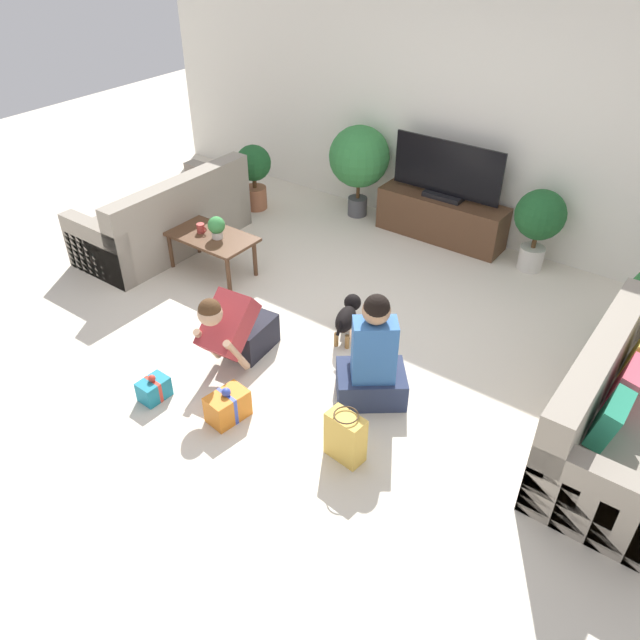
{
  "coord_description": "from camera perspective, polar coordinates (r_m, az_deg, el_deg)",
  "views": [
    {
      "loc": [
        2.54,
        -3.46,
        3.3
      ],
      "look_at": [
        0.16,
        -0.23,
        0.45
      ],
      "focal_mm": 35.0,
      "sensor_mm": 36.0,
      "label": 1
    }
  ],
  "objects": [
    {
      "name": "gift_bag_a",
      "position": [
        4.32,
        2.34,
        -10.61
      ],
      "size": [
        0.28,
        0.19,
        0.4
      ],
      "rotation": [
        0.0,
        0.0,
        -0.11
      ],
      "color": "#E5B74C",
      "rests_on": "ground_plane"
    },
    {
      "name": "wall_back",
      "position": [
        6.89,
        13.79,
        17.56
      ],
      "size": [
        8.4,
        0.06,
        2.6
      ],
      "color": "white",
      "rests_on": "ground_plane"
    },
    {
      "name": "tv_console",
      "position": [
        7.08,
        11.0,
        9.13
      ],
      "size": [
        1.43,
        0.39,
        0.48
      ],
      "color": "brown",
      "rests_on": "ground_plane"
    },
    {
      "name": "person_kneeling",
      "position": [
        5.06,
        -7.7,
        -0.78
      ],
      "size": [
        0.4,
        0.8,
        0.77
      ],
      "rotation": [
        0.0,
        0.0,
        0.11
      ],
      "color": "#23232D",
      "rests_on": "ground_plane"
    },
    {
      "name": "person_sitting",
      "position": [
        4.66,
        4.84,
        -3.83
      ],
      "size": [
        0.66,
        0.64,
        0.97
      ],
      "rotation": [
        0.0,
        0.0,
        3.8
      ],
      "color": "#283351",
      "rests_on": "ground_plane"
    },
    {
      "name": "tv",
      "position": [
        6.88,
        11.49,
        12.99
      ],
      "size": [
        1.23,
        0.2,
        0.62
      ],
      "color": "black",
      "rests_on": "tv_console"
    },
    {
      "name": "tabletop_plant",
      "position": [
        6.2,
        -9.44,
        8.43
      ],
      "size": [
        0.17,
        0.17,
        0.22
      ],
      "color": "beige",
      "rests_on": "coffee_table"
    },
    {
      "name": "coffee_table",
      "position": [
        6.35,
        -9.98,
        7.28
      ],
      "size": [
        0.93,
        0.5,
        0.41
      ],
      "color": "brown",
      "rests_on": "ground_plane"
    },
    {
      "name": "sofa_left",
      "position": [
        6.99,
        -13.88,
        8.79
      ],
      "size": [
        0.87,
        1.85,
        0.82
      ],
      "rotation": [
        0.0,
        0.0,
        -1.57
      ],
      "color": "gray",
      "rests_on": "ground_plane"
    },
    {
      "name": "sofa_right",
      "position": [
        4.78,
        26.32,
        -8.07
      ],
      "size": [
        0.87,
        1.85,
        0.82
      ],
      "rotation": [
        0.0,
        0.0,
        1.57
      ],
      "color": "gray",
      "rests_on": "ground_plane"
    },
    {
      "name": "gift_box_a",
      "position": [
        4.69,
        -8.44,
        -7.78
      ],
      "size": [
        0.24,
        0.33,
        0.29
      ],
      "rotation": [
        0.0,
        0.0,
        -0.14
      ],
      "color": "orange",
      "rests_on": "ground_plane"
    },
    {
      "name": "mug",
      "position": [
        6.37,
        -10.83,
        8.25
      ],
      "size": [
        0.12,
        0.08,
        0.09
      ],
      "color": "#B23D38",
      "rests_on": "coffee_table"
    },
    {
      "name": "potted_plant_corner_left",
      "position": [
        7.62,
        -6.08,
        13.43
      ],
      "size": [
        0.42,
        0.42,
        0.78
      ],
      "color": "#A36042",
      "rests_on": "ground_plane"
    },
    {
      "name": "dog",
      "position": [
        5.37,
        2.53,
        0.42
      ],
      "size": [
        0.26,
        0.52,
        0.34
      ],
      "rotation": [
        0.0,
        0.0,
        3.45
      ],
      "color": "black",
      "rests_on": "ground_plane"
    },
    {
      "name": "potted_plant_back_right",
      "position": [
        6.58,
        19.41,
        8.64
      ],
      "size": [
        0.5,
        0.5,
        0.85
      ],
      "color": "beige",
      "rests_on": "ground_plane"
    },
    {
      "name": "gift_box_b",
      "position": [
        4.99,
        -14.94,
        -6.11
      ],
      "size": [
        0.17,
        0.23,
        0.22
      ],
      "rotation": [
        0.0,
        0.0,
        -0.03
      ],
      "color": "teal",
      "rests_on": "ground_plane"
    },
    {
      "name": "ground_plane",
      "position": [
        5.41,
        0.08,
        -2.19
      ],
      "size": [
        16.0,
        16.0,
        0.0
      ],
      "primitive_type": "plane",
      "color": "beige"
    },
    {
      "name": "potted_plant_back_left",
      "position": [
        7.33,
        3.61,
        14.54
      ],
      "size": [
        0.69,
        0.69,
        1.07
      ],
      "color": "#4C4C51",
      "rests_on": "ground_plane"
    }
  ]
}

